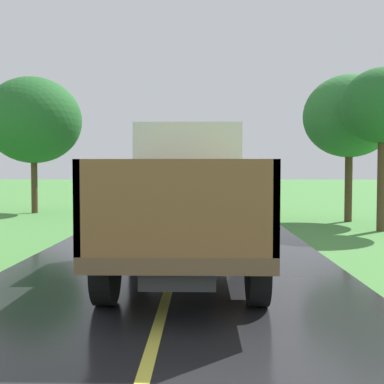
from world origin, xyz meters
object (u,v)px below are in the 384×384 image
at_px(roadside_tree_near_left, 33,120).
at_px(roadside_tree_far_left, 349,116).
at_px(banana_truck_near, 187,196).
at_px(roadside_tree_mid_right, 383,106).
at_px(banana_truck_far, 209,181).

xyz_separation_m(roadside_tree_near_left, roadside_tree_far_left, (13.19, -3.35, -0.22)).
distance_m(banana_truck_near, roadside_tree_near_left, 14.89).
relative_size(banana_truck_near, roadside_tree_mid_right, 1.12).
height_order(banana_truck_far, roadside_tree_near_left, roadside_tree_near_left).
bearing_deg(banana_truck_near, roadside_tree_near_left, 120.16).
xyz_separation_m(banana_truck_far, roadside_tree_far_left, (5.24, -2.25, 2.50)).
xyz_separation_m(roadside_tree_mid_right, roadside_tree_far_left, (-0.19, 2.85, 0.00)).
distance_m(banana_truck_far, roadside_tree_mid_right, 7.86).
bearing_deg(banana_truck_far, roadside_tree_far_left, -23.26).
bearing_deg(roadside_tree_far_left, roadside_tree_mid_right, -86.15).
relative_size(banana_truck_near, roadside_tree_far_left, 1.05).
xyz_separation_m(banana_truck_near, banana_truck_far, (0.59, 11.56, 0.00)).
relative_size(banana_truck_far, roadside_tree_mid_right, 1.12).
distance_m(banana_truck_near, roadside_tree_far_left, 11.26).
height_order(roadside_tree_near_left, roadside_tree_mid_right, roadside_tree_near_left).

